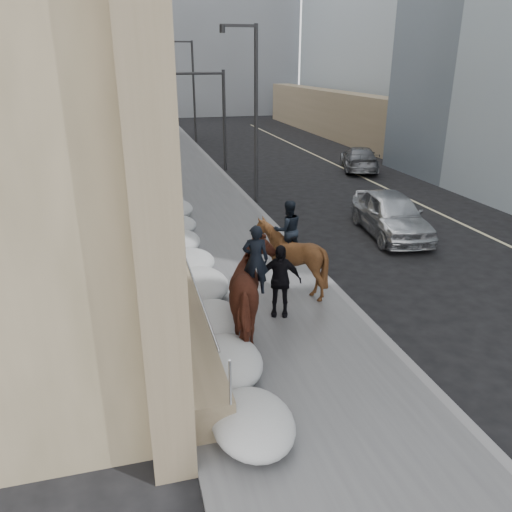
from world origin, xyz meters
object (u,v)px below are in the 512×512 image
Objects in this scene: pedestrian at (279,280)px; car_silver at (391,214)px; car_grey at (359,158)px; mounted_horse_left at (254,291)px; mounted_horse_right at (289,254)px.

car_silver is at bearing 60.30° from pedestrian.
car_grey is at bearing 77.73° from car_silver.
car_silver is at bearing 88.97° from car_grey.
mounted_horse_left reaches higher than car_silver.
mounted_horse_left is 21.72m from car_grey.
car_silver is at bearing -126.77° from mounted_horse_left.
pedestrian is (0.90, 0.86, -0.21)m from mounted_horse_left.
car_grey is (10.06, 16.16, -0.55)m from mounted_horse_right.
pedestrian is at bearing 77.63° from car_grey.
pedestrian is at bearing -124.50° from mounted_horse_left.
mounted_horse_left is at bearing -130.63° from car_silver.
car_grey is at bearing -110.60° from mounted_horse_left.
mounted_horse_left is 1.48× the size of pedestrian.
mounted_horse_left is 1.07× the size of mounted_horse_right.
mounted_horse_right is 1.38× the size of pedestrian.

